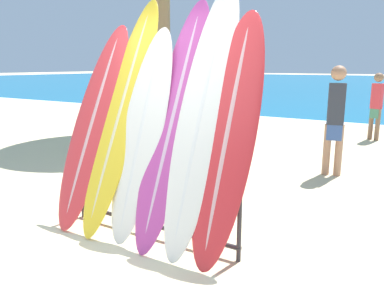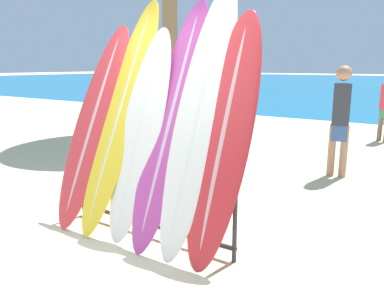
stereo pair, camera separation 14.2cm
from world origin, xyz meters
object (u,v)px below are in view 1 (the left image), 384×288
object	(u,v)px
surfboard_slot_2	(142,132)
surfboard_slot_4	(203,114)
surfboard_slot_0	(94,122)
person_far_right	(206,97)
person_mid_beach	(376,104)
surfboard_slot_1	(122,112)
surfboard_slot_3	(174,119)
surfboard_rack	(150,195)
person_far_left	(335,117)
surfboard_slot_5	(228,135)

from	to	relation	value
surfboard_slot_2	surfboard_slot_4	size ratio (longest dim) A/B	0.83
surfboard_slot_0	person_far_right	world-z (taller)	surfboard_slot_0
surfboard_slot_2	surfboard_slot_4	distance (m)	0.68
surfboard_slot_4	person_mid_beach	distance (m)	6.52
surfboard_slot_0	surfboard_slot_1	size ratio (longest dim) A/B	0.89
surfboard_slot_3	surfboard_rack	bearing A→B (deg)	-136.73
surfboard_slot_0	person_far_left	bearing A→B (deg)	57.73
surfboard_slot_4	surfboard_slot_3	bearing A→B (deg)	179.92
surfboard_slot_3	surfboard_slot_0	bearing A→B (deg)	-176.99
surfboard_slot_3	person_mid_beach	world-z (taller)	surfboard_slot_3
surfboard_slot_3	person_far_right	world-z (taller)	surfboard_slot_3
person_far_left	surfboard_slot_4	bearing A→B (deg)	-114.28
surfboard_slot_1	person_far_right	xyz separation A→B (m)	(-1.58, 4.71, -0.25)
surfboard_slot_0	surfboard_slot_5	distance (m)	1.61
surfboard_slot_2	person_mid_beach	world-z (taller)	surfboard_slot_2
surfboard_slot_2	person_far_right	bearing A→B (deg)	111.75
surfboard_rack	surfboard_slot_0	size ratio (longest dim) A/B	0.91
surfboard_slot_3	surfboard_slot_5	bearing A→B (deg)	-6.04
surfboard_rack	surfboard_slot_2	xyz separation A→B (m)	(-0.14, 0.08, 0.61)
surfboard_rack	person_far_right	world-z (taller)	person_far_right
surfboard_slot_2	surfboard_slot_3	world-z (taller)	surfboard_slot_3
surfboard_rack	surfboard_slot_2	distance (m)	0.63
surfboard_slot_4	person_far_left	world-z (taller)	surfboard_slot_4
surfboard_slot_5	surfboard_rack	bearing A→B (deg)	-172.60
surfboard_slot_1	surfboard_slot_4	size ratio (longest dim) A/B	0.97
person_mid_beach	person_far_right	distance (m)	3.85
surfboard_slot_3	person_far_right	bearing A→B (deg)	115.37
surfboard_slot_3	surfboard_slot_4	size ratio (longest dim) A/B	0.94
surfboard_slot_4	surfboard_slot_1	bearing A→B (deg)	179.26
surfboard_rack	person_far_left	distance (m)	3.41
surfboard_slot_3	surfboard_slot_5	size ratio (longest dim) A/B	1.07
surfboard_slot_4	person_far_right	xyz separation A→B (m)	(-2.55, 4.72, -0.29)
surfboard_slot_4	person_far_left	bearing A→B (deg)	78.38
surfboard_slot_4	surfboard_slot_5	world-z (taller)	surfboard_slot_4
surfboard_rack	surfboard_slot_5	world-z (taller)	surfboard_slot_5
surfboard_slot_1	person_far_right	bearing A→B (deg)	108.58
person_far_right	surfboard_slot_3	bearing A→B (deg)	-169.26
surfboard_slot_3	surfboard_slot_2	bearing A→B (deg)	-164.84
surfboard_slot_1	surfboard_slot_3	xyz separation A→B (m)	(0.66, -0.01, -0.03)
surfboard_slot_1	person_far_left	xyz separation A→B (m)	(1.59, 3.01, -0.29)
surfboard_rack	person_far_left	size ratio (longest dim) A/B	1.16
surfboard_slot_1	person_far_right	world-z (taller)	surfboard_slot_1
surfboard_slot_4	person_mid_beach	world-z (taller)	surfboard_slot_4
surfboard_slot_1	person_far_left	world-z (taller)	surfboard_slot_1
surfboard_slot_2	surfboard_slot_5	world-z (taller)	surfboard_slot_5
surfboard_slot_3	surfboard_slot_4	xyz separation A→B (m)	(0.32, -0.00, 0.07)
surfboard_slot_0	surfboard_slot_1	bearing A→B (deg)	10.57
surfboard_rack	surfboard_slot_3	bearing A→B (deg)	43.27
surfboard_slot_4	person_mid_beach	size ratio (longest dim) A/B	1.64
surfboard_slot_2	person_far_left	world-z (taller)	surfboard_slot_2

